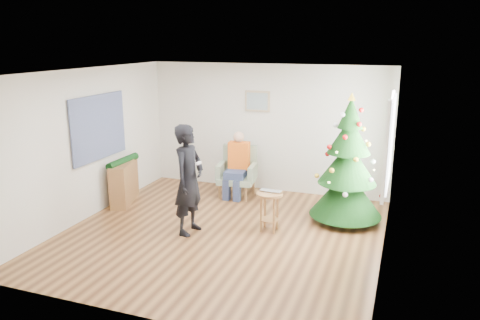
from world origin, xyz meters
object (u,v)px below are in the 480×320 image
at_px(stool, 269,211).
at_px(console, 124,182).
at_px(armchair, 237,178).
at_px(christmas_tree, 348,165).
at_px(standing_man, 189,180).

distance_m(stool, console, 3.04).
relative_size(stool, armchair, 0.66).
bearing_deg(stool, console, 172.82).
relative_size(christmas_tree, standing_man, 1.25).
xyz_separation_m(stool, armchair, (-1.11, 1.52, 0.03)).
relative_size(stool, standing_man, 0.37).
height_order(christmas_tree, stool, christmas_tree).
bearing_deg(console, christmas_tree, -11.49).
distance_m(stool, standing_man, 1.42).
bearing_deg(armchair, console, -155.87).
height_order(stool, armchair, armchair).
bearing_deg(christmas_tree, stool, -142.67).
height_order(standing_man, console, standing_man).
relative_size(stool, console, 0.65).
distance_m(armchair, console, 2.22).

